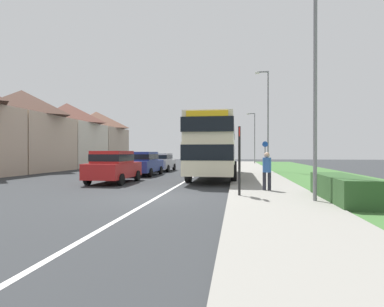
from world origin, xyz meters
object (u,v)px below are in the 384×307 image
parked_car_silver (162,161)px  street_lamp_near (312,70)px  cycle_route_sign (265,155)px  street_lamp_far (254,135)px  parked_car_blue (144,162)px  bus_stop_sign (239,156)px  double_decker_bus (215,145)px  parked_car_red (114,166)px  street_lamp_mid (267,115)px  pedestrian_at_stop (267,169)px

parked_car_silver → street_lamp_near: size_ratio=0.54×
cycle_route_sign → street_lamp_far: street_lamp_far is taller
street_lamp_near → street_lamp_far: size_ratio=1.08×
parked_car_blue → bus_stop_sign: size_ratio=1.69×
cycle_route_sign → street_lamp_near: street_lamp_near is taller
double_decker_bus → parked_car_blue: size_ratio=2.37×
double_decker_bus → street_lamp_near: 10.21m
parked_car_red → street_lamp_near: street_lamp_near is taller
parked_car_red → street_lamp_near: bearing=-31.1°
parked_car_silver → street_lamp_far: size_ratio=0.59×
parked_car_red → street_lamp_near: size_ratio=0.53×
parked_car_silver → parked_car_red: bearing=-90.5°
street_lamp_mid → cycle_route_sign: bearing=-100.2°
parked_car_blue → pedestrian_at_stop: parked_car_blue is taller
double_decker_bus → parked_car_blue: bearing=163.8°
double_decker_bus → pedestrian_at_stop: bearing=-68.8°
bus_stop_sign → street_lamp_far: 31.12m
street_lamp_near → pedestrian_at_stop: bearing=114.8°
parked_car_silver → bus_stop_sign: bus_stop_sign is taller
street_lamp_near → parked_car_silver: bearing=119.6°
street_lamp_mid → street_lamp_far: street_lamp_mid is taller
double_decker_bus → bus_stop_sign: size_ratio=4.00×
street_lamp_mid → street_lamp_near: bearing=-90.5°
parked_car_blue → cycle_route_sign: (8.79, 3.47, 0.50)m
street_lamp_far → pedestrian_at_stop: bearing=-92.2°
cycle_route_sign → street_lamp_mid: (0.30, 1.68, 3.37)m
pedestrian_at_stop → parked_car_silver: bearing=120.4°
parked_car_blue → street_lamp_mid: bearing=29.5°
double_decker_bus → pedestrian_at_stop: (2.61, -6.75, -1.17)m
bus_stop_sign → cycle_route_sign: 13.52m
parked_car_red → street_lamp_far: 28.02m
double_decker_bus → cycle_route_sign: 6.19m
bus_stop_sign → street_lamp_far: size_ratio=0.37×
parked_car_red → bus_stop_sign: 8.11m
double_decker_bus → street_lamp_mid: bearing=59.5°
parked_car_red → parked_car_silver: parked_car_red is taller
cycle_route_sign → street_lamp_mid: street_lamp_mid is taller
double_decker_bus → parked_car_blue: (-5.17, 1.51, -1.21)m
parked_car_silver → bus_stop_sign: 16.22m
pedestrian_at_stop → street_lamp_far: street_lamp_far is taller
double_decker_bus → parked_car_silver: 8.31m
cycle_route_sign → bus_stop_sign: bearing=-99.0°
cycle_route_sign → street_lamp_far: 17.77m
double_decker_bus → parked_car_silver: size_ratio=2.53×
parked_car_silver → cycle_route_sign: (8.73, -1.45, 0.56)m
parked_car_red → street_lamp_far: (8.93, 26.38, 3.08)m
double_decker_bus → street_lamp_near: bearing=-67.8°
parked_car_blue → cycle_route_sign: cycle_route_sign is taller
bus_stop_sign → street_lamp_mid: 15.57m
parked_car_red → street_lamp_mid: size_ratio=0.47×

